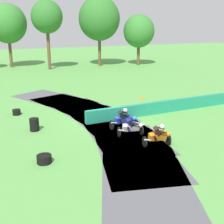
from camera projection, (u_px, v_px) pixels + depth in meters
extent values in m
plane|color=#569947|center=(107.00, 121.00, 20.99)|extent=(120.00, 120.00, 0.00)
cube|color=#515156|center=(144.00, 174.00, 13.74)|extent=(6.31, 8.61, 0.01)
cube|color=#515156|center=(134.00, 150.00, 16.23)|extent=(5.42, 8.43, 0.01)
cube|color=#515156|center=(122.00, 134.00, 18.66)|extent=(4.42, 8.08, 0.01)
cube|color=#515156|center=(107.00, 121.00, 20.98)|extent=(4.15, 7.97, 0.01)
cube|color=#515156|center=(90.00, 112.00, 23.15)|extent=(5.18, 8.36, 0.01)
cube|color=#515156|center=(72.00, 104.00, 25.12)|extent=(6.10, 8.58, 0.01)
cube|color=#515156|center=(54.00, 99.00, 26.86)|extent=(6.90, 8.63, 0.01)
cube|color=#1E8466|center=(168.00, 106.00, 22.96)|extent=(13.24, 1.00, 0.90)
cylinder|color=black|center=(168.00, 139.00, 16.98)|extent=(0.19, 0.76, 0.76)
cylinder|color=black|center=(145.00, 142.00, 16.64)|extent=(0.19, 0.76, 0.76)
cube|color=orange|center=(158.00, 136.00, 16.64)|extent=(1.04, 0.52, 0.47)
ellipsoid|color=orange|center=(161.00, 132.00, 16.54)|extent=(0.48, 0.40, 0.32)
cone|color=orange|center=(169.00, 134.00, 16.74)|extent=(0.44, 0.45, 0.48)
cylinder|color=#B2B2B7|center=(148.00, 140.00, 16.44)|extent=(0.42, 0.15, 0.18)
cube|color=#331919|center=(157.00, 131.00, 16.41)|extent=(0.54, 0.44, 0.63)
sphere|color=white|center=(162.00, 126.00, 16.30)|extent=(0.26, 0.26, 0.26)
cylinder|color=#331919|center=(161.00, 128.00, 16.60)|extent=(0.44, 0.12, 0.24)
cylinder|color=#331919|center=(163.00, 132.00, 16.32)|extent=(0.44, 0.12, 0.24)
cylinder|color=#331919|center=(153.00, 134.00, 16.73)|extent=(0.29, 0.22, 0.42)
cylinder|color=#331919|center=(156.00, 138.00, 16.44)|extent=(0.29, 0.22, 0.42)
cylinder|color=black|center=(142.00, 130.00, 18.40)|extent=(0.21, 0.77, 0.77)
cylinder|color=black|center=(119.00, 132.00, 18.10)|extent=(0.21, 0.77, 0.77)
cube|color=silver|center=(131.00, 127.00, 18.07)|extent=(1.05, 0.56, 0.47)
ellipsoid|color=silver|center=(134.00, 124.00, 17.96)|extent=(0.49, 0.41, 0.32)
cone|color=silver|center=(142.00, 125.00, 18.15)|extent=(0.45, 0.46, 0.49)
cylinder|color=#B2B2B7|center=(122.00, 130.00, 17.90)|extent=(0.42, 0.16, 0.18)
cube|color=#1E1E4C|center=(130.00, 122.00, 17.83)|extent=(0.55, 0.45, 0.63)
sphere|color=#1E7FE0|center=(135.00, 118.00, 17.72)|extent=(0.26, 0.26, 0.26)
cylinder|color=#1E1E4C|center=(134.00, 120.00, 18.02)|extent=(0.44, 0.13, 0.25)
cylinder|color=#1E1E4C|center=(136.00, 123.00, 17.74)|extent=(0.44, 0.13, 0.25)
cylinder|color=#1E1E4C|center=(127.00, 125.00, 18.16)|extent=(0.30, 0.23, 0.42)
cylinder|color=#1E1E4C|center=(129.00, 129.00, 17.88)|extent=(0.30, 0.23, 0.42)
cylinder|color=black|center=(132.00, 122.00, 19.78)|extent=(0.09, 0.71, 0.71)
cylinder|color=black|center=(112.00, 125.00, 19.27)|extent=(0.09, 0.71, 0.71)
cube|color=#1E38B2|center=(122.00, 120.00, 19.39)|extent=(1.00, 0.36, 0.45)
ellipsoid|color=#1E38B2|center=(125.00, 116.00, 19.33)|extent=(0.44, 0.33, 0.29)
cone|color=#1E38B2|center=(132.00, 117.00, 19.58)|extent=(0.39, 0.40, 0.46)
cylinder|color=#B2B2B7|center=(114.00, 123.00, 19.11)|extent=(0.41, 0.12, 0.17)
cube|color=black|center=(122.00, 115.00, 19.18)|extent=(0.50, 0.41, 0.61)
sphere|color=white|center=(125.00, 110.00, 19.13)|extent=(0.26, 0.26, 0.26)
cylinder|color=black|center=(125.00, 112.00, 19.42)|extent=(0.43, 0.13, 0.24)
cylinder|color=black|center=(127.00, 115.00, 19.13)|extent=(0.43, 0.13, 0.24)
cylinder|color=black|center=(119.00, 118.00, 19.46)|extent=(0.27, 0.19, 0.42)
cylinder|color=black|center=(121.00, 121.00, 19.17)|extent=(0.27, 0.19, 0.42)
cylinder|color=black|center=(44.00, 161.00, 14.79)|extent=(0.72, 0.72, 0.20)
cylinder|color=black|center=(44.00, 157.00, 14.73)|extent=(0.72, 0.72, 0.20)
cylinder|color=black|center=(35.00, 129.00, 19.13)|extent=(0.58, 0.58, 0.20)
cylinder|color=black|center=(34.00, 126.00, 19.07)|extent=(0.58, 0.58, 0.20)
cylinder|color=black|center=(34.00, 123.00, 19.02)|extent=(0.58, 0.58, 0.20)
cylinder|color=black|center=(34.00, 120.00, 18.96)|extent=(0.58, 0.58, 0.20)
cylinder|color=black|center=(17.00, 113.00, 22.36)|extent=(0.58, 0.58, 0.20)
cylinder|color=black|center=(16.00, 111.00, 22.30)|extent=(0.58, 0.58, 0.20)
cone|color=orange|center=(142.00, 97.00, 26.53)|extent=(0.28, 0.28, 0.44)
cylinder|color=brown|center=(11.00, 54.00, 44.68)|extent=(0.44, 0.44, 3.96)
ellipsoid|color=#33752D|center=(8.00, 23.00, 43.46)|extent=(5.32, 5.32, 5.59)
cylinder|color=brown|center=(49.00, 50.00, 42.62)|extent=(0.44, 0.44, 5.31)
ellipsoid|color=#2D6B28|center=(47.00, 17.00, 41.34)|extent=(4.26, 4.26, 4.47)
cylinder|color=brown|center=(100.00, 51.00, 46.11)|extent=(0.44, 0.44, 4.32)
ellipsoid|color=#2D6B28|center=(99.00, 19.00, 44.76)|extent=(6.04, 6.04, 6.34)
cylinder|color=brown|center=(138.00, 55.00, 47.17)|extent=(0.44, 0.44, 3.11)
ellipsoid|color=#33752D|center=(139.00, 31.00, 46.16)|extent=(4.68, 4.68, 4.91)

